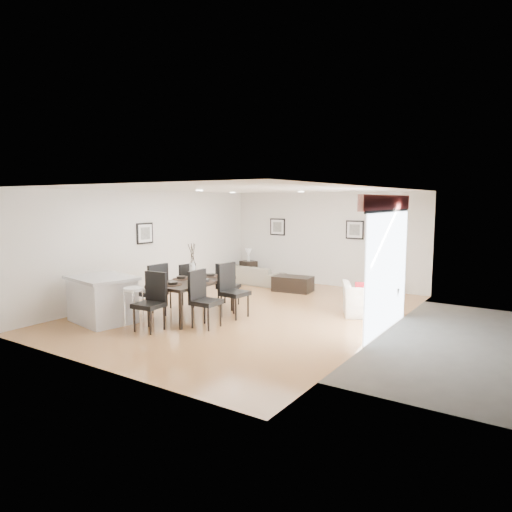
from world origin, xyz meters
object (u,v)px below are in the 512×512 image
Objects in this scene: dining_chair_enear at (202,295)px; coffee_table at (293,284)px; dining_table at (193,284)px; dining_chair_wnear at (154,287)px; dining_chair_wfar at (184,283)px; dining_chair_head at (152,298)px; dining_chair_foot at (227,282)px; sofa at (254,275)px; kitchen_island at (102,299)px; armchair at (369,300)px; dining_chair_efar at (231,287)px; side_table at (249,270)px; bar_stool at (133,294)px.

coffee_table is at bearing 0.83° from dining_chair_enear.
dining_chair_wnear is at bearing -145.92° from dining_table.
dining_chair_wfar is at bearing 143.15° from dining_table.
dining_chair_head is 1.09× the size of dining_chair_foot.
dining_chair_wnear is 1.78m from dining_chair_foot.
dining_chair_wnear is at bearing 56.05° from dining_chair_foot.
dining_chair_head is at bearing 102.74° from sofa.
dining_chair_wfar is 0.98m from dining_chair_foot.
sofa is 4.44m from dining_chair_wnear.
dining_chair_wnear reaches higher than dining_chair_head.
kitchen_island is at bearing -33.45° from dining_chair_wnear.
armchair is 4.57m from dining_chair_wnear.
dining_chair_head is at bearing 162.32° from dining_chair_efar.
dining_chair_wnear is 2.07× the size of side_table.
dining_chair_wnear is 0.94m from dining_chair_head.
dining_table is at bearing -69.47° from side_table.
armchair reaches higher than sofa.
bar_stool is (-1.01, -1.80, 0.06)m from dining_chair_efar.
dining_table is (1.04, -3.93, 0.44)m from sofa.
dining_chair_efar is at bearing 129.34° from dining_chair_wnear.
armchair is 0.95× the size of dining_chair_efar.
dining_chair_head is at bearing -92.41° from dining_table.
coffee_table is at bearing 168.03° from sofa.
dining_chair_efar is (-0.00, 0.95, 0.01)m from dining_chair_enear.
sofa is 1.61× the size of dining_chair_efar.
dining_chair_wfar reaches higher than bar_stool.
dining_chair_wnear is 1.31m from dining_chair_enear.
dining_table is at bearing 130.51° from dining_chair_efar.
dining_chair_wnear is at bearing 88.03° from dining_chair_enear.
dining_chair_head reaches higher than bar_stool.
dining_chair_efar reaches higher than sofa.
dining_chair_enear is at bearing 99.49° from dining_chair_foot.
dining_chair_wnear reaches higher than dining_chair_efar.
dining_chair_head is at bearing 24.94° from bar_stool.
sofa is 1.22× the size of kitchen_island.
dining_table is 1.27× the size of kitchen_island.
dining_chair_wfar is 3.33m from coffee_table.
coffee_table is at bearing 80.96° from kitchen_island.
dining_chair_head is 6.06m from side_table.
dining_chair_efar is at bearing 117.43° from sofa.
sofa is 1.69× the size of armchair.
coffee_table is at bearing 80.81° from dining_table.
dining_chair_wnear is at bearing -78.05° from side_table.
sofa is 1.60× the size of dining_chair_wnear.
dining_chair_efar reaches higher than dining_chair_foot.
bar_stool is at bearing 155.13° from dining_chair_efar.
dining_chair_head is at bearing 17.59° from kitchen_island.
armchair is 4.88m from bar_stool.
sofa is at bearing 159.77° from coffee_table.
dining_chair_wnear reaches higher than sofa.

